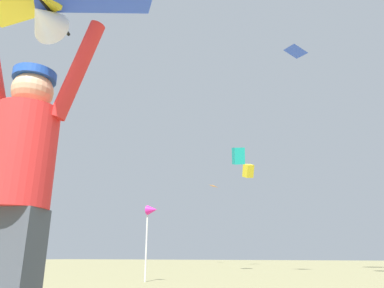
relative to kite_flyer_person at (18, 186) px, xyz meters
The scene contains 6 objects.
kite_flyer_person is the anchor object (origin of this frame).
distant_kite_teal_high_left 14.91m from the kite_flyer_person, 104.41° to the left, with size 0.76×0.86×0.91m.
distant_kite_blue_low_left 14.26m from the kite_flyer_person, 91.14° to the left, with size 0.79×0.79×0.40m.
distant_kite_orange_mid_left 31.67m from the kite_flyer_person, 111.37° to the left, with size 0.97×0.99×0.35m.
distant_kite_yellow_overhead_distant 25.19m from the kite_flyer_person, 104.74° to the left, with size 1.04×1.07×1.17m.
marker_flag 7.15m from the kite_flyer_person, 117.59° to the left, with size 0.30×0.24×1.82m.
Camera 1 is at (1.98, -1.04, 0.58)m, focal length 33.11 mm.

